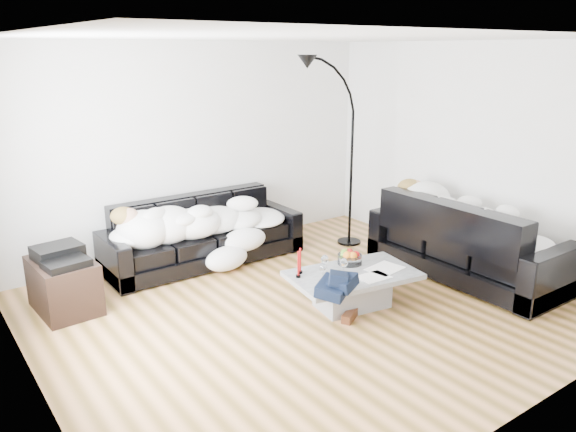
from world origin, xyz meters
TOP-DOWN VIEW (x-y plane):
  - ground at (0.00, 0.00)m, footprint 5.00×5.00m
  - wall_back at (0.00, 2.25)m, footprint 5.00×0.02m
  - wall_left at (-2.50, 0.00)m, footprint 0.02×4.50m
  - wall_right at (2.50, 0.00)m, footprint 0.02×4.50m
  - ceiling at (0.00, 0.00)m, footprint 5.00×5.00m
  - sofa_back at (-0.21, 1.75)m, footprint 2.40×0.83m
  - sofa_right at (2.04, -0.37)m, footprint 0.96×2.24m
  - sleeper_back at (-0.21, 1.70)m, footprint 2.03×0.70m
  - sleeper_right at (2.04, -0.37)m, footprint 0.81×1.92m
  - teal_cushion at (1.98, 0.33)m, footprint 0.42×0.38m
  - coffee_table at (0.41, -0.24)m, footprint 1.36×0.93m
  - fruit_bowl at (0.55, -0.03)m, footprint 0.31×0.31m
  - wine_glass_a at (0.18, -0.07)m, footprint 0.10×0.10m
  - wine_glass_b at (0.04, -0.22)m, footprint 0.09×0.09m
  - wine_glass_c at (0.28, -0.24)m, footprint 0.08×0.08m
  - candle_left at (-0.10, -0.01)m, footprint 0.06×0.06m
  - candle_right at (-0.02, 0.06)m, footprint 0.06×0.06m
  - newspaper_a at (0.74, -0.35)m, footprint 0.39×0.33m
  - newspaper_b at (0.49, -0.44)m, footprint 0.32×0.24m
  - navy_jacket at (-0.06, -0.51)m, footprint 0.43×0.41m
  - shoes at (0.28, -0.37)m, footprint 0.48×0.41m
  - av_cabinet at (-1.95, 1.38)m, footprint 0.56×0.79m
  - stereo at (-1.95, 1.38)m, footprint 0.48×0.40m
  - floor_lamp at (1.69, 1.24)m, footprint 0.80×0.36m

SIDE VIEW (x-z plane):
  - ground at x=0.00m, z-range 0.00..0.00m
  - shoes at x=0.28m, z-range 0.00..0.09m
  - coffee_table at x=0.41m, z-range 0.00..0.37m
  - av_cabinet at x=-1.95m, z-range 0.00..0.52m
  - newspaper_a at x=0.74m, z-range 0.37..0.38m
  - newspaper_b at x=0.49m, z-range 0.37..0.38m
  - sofa_back at x=-0.21m, z-range 0.00..0.79m
  - fruit_bowl at x=0.55m, z-range 0.37..0.52m
  - sofa_right at x=2.04m, z-range 0.00..0.91m
  - wine_glass_b at x=0.04m, z-range 0.37..0.54m
  - wine_glass_c at x=0.28m, z-range 0.37..0.55m
  - wine_glass_a at x=0.18m, z-range 0.37..0.55m
  - candle_right at x=-0.02m, z-range 0.37..0.63m
  - candle_left at x=-0.10m, z-range 0.37..0.63m
  - navy_jacket at x=-0.06m, z-range 0.45..0.61m
  - stereo at x=-1.95m, z-range 0.52..0.65m
  - sleeper_back at x=-0.21m, z-range 0.42..0.83m
  - sleeper_right at x=2.04m, z-range 0.42..0.89m
  - teal_cushion at x=1.98m, z-range 0.62..0.82m
  - floor_lamp at x=1.69m, z-range 0.00..2.15m
  - wall_back at x=0.00m, z-range 0.00..2.60m
  - wall_left at x=-2.50m, z-range 0.00..2.60m
  - wall_right at x=2.50m, z-range 0.00..2.60m
  - ceiling at x=0.00m, z-range 2.60..2.60m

